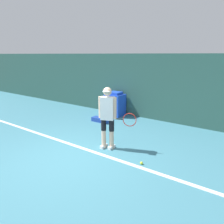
# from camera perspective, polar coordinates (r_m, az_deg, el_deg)

# --- Properties ---
(ground_plane) EXTENTS (24.00, 24.00, 0.00)m
(ground_plane) POSITION_cam_1_polar(r_m,az_deg,el_deg) (5.57, -10.74, -11.79)
(ground_plane) COLOR teal
(back_wall) EXTENTS (24.00, 0.10, 2.50)m
(back_wall) POSITION_cam_1_polar(r_m,az_deg,el_deg) (8.57, 10.08, 6.42)
(back_wall) COLOR #2D564C
(back_wall) RESTS_ON ground_plane
(court_baseline) EXTENTS (21.60, 0.10, 0.01)m
(court_baseline) POSITION_cam_1_polar(r_m,az_deg,el_deg) (5.95, -6.56, -9.78)
(court_baseline) COLOR white
(court_baseline) RESTS_ON ground_plane
(tennis_player) EXTENTS (0.95, 0.47, 1.67)m
(tennis_player) POSITION_cam_1_polar(r_m,az_deg,el_deg) (5.70, -1.02, -0.89)
(tennis_player) COLOR beige
(tennis_player) RESTS_ON ground_plane
(tennis_ball) EXTENTS (0.07, 0.07, 0.07)m
(tennis_ball) POSITION_cam_1_polar(r_m,az_deg,el_deg) (5.24, 7.70, -13.06)
(tennis_ball) COLOR #D1E533
(tennis_ball) RESTS_ON ground_plane
(covered_chair) EXTENTS (0.72, 0.62, 0.99)m
(covered_chair) POSITION_cam_1_polar(r_m,az_deg,el_deg) (9.06, 0.81, 2.06)
(covered_chair) COLOR blue
(covered_chair) RESTS_ON ground_plane
(equipment_bag) EXTENTS (0.71, 0.28, 0.16)m
(equipment_bag) POSITION_cam_1_polar(r_m,az_deg,el_deg) (8.25, -2.96, -2.05)
(equipment_bag) COLOR #1E3D99
(equipment_bag) RESTS_ON ground_plane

